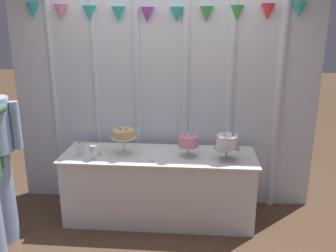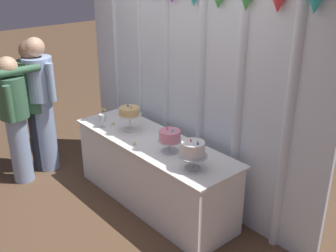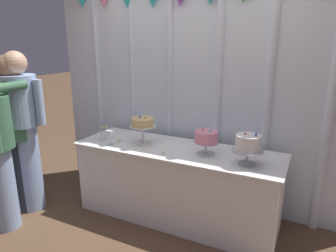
{
  "view_description": "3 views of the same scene",
  "coord_description": "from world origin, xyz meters",
  "px_view_note": "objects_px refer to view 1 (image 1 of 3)",
  "views": [
    {
      "loc": [
        0.39,
        -3.42,
        2.12
      ],
      "look_at": [
        0.09,
        0.16,
        1.05
      ],
      "focal_mm": 38.27,
      "sensor_mm": 36.0,
      "label": 1
    },
    {
      "loc": [
        3.01,
        -2.29,
        2.55
      ],
      "look_at": [
        0.2,
        0.13,
        0.97
      ],
      "focal_mm": 43.48,
      "sensor_mm": 36.0,
      "label": 2
    },
    {
      "loc": [
        1.15,
        -2.43,
        1.77
      ],
      "look_at": [
        -0.12,
        0.14,
        0.96
      ],
      "focal_mm": 32.34,
      "sensor_mm": 36.0,
      "label": 3
    }
  ],
  "objects_px": {
    "cake_display_center": "(188,142)",
    "tealight_near_left": "(152,161)",
    "cake_display_leftmost": "(124,135)",
    "tealight_far_left": "(99,154)",
    "wine_glass": "(93,149)",
    "flower_vase": "(81,151)",
    "cake_table": "(159,187)",
    "cake_display_rightmost": "(227,143)"
  },
  "relations": [
    {
      "from": "cake_display_rightmost",
      "to": "tealight_near_left",
      "type": "bearing_deg",
      "value": -171.78
    },
    {
      "from": "cake_display_rightmost",
      "to": "wine_glass",
      "type": "relative_size",
      "value": 1.96
    },
    {
      "from": "flower_vase",
      "to": "tealight_far_left",
      "type": "bearing_deg",
      "value": 6.29
    },
    {
      "from": "cake_display_rightmost",
      "to": "flower_vase",
      "type": "xyz_separation_m",
      "value": [
        -1.51,
        0.0,
        -0.13
      ]
    },
    {
      "from": "cake_table",
      "to": "cake_display_rightmost",
      "type": "height_order",
      "value": "cake_display_rightmost"
    },
    {
      "from": "tealight_near_left",
      "to": "cake_display_center",
      "type": "bearing_deg",
      "value": 25.61
    },
    {
      "from": "tealight_far_left",
      "to": "cake_display_rightmost",
      "type": "bearing_deg",
      "value": -0.94
    },
    {
      "from": "cake_display_leftmost",
      "to": "tealight_far_left",
      "type": "bearing_deg",
      "value": -168.63
    },
    {
      "from": "cake_display_center",
      "to": "tealight_near_left",
      "type": "relative_size",
      "value": 7.03
    },
    {
      "from": "cake_display_rightmost",
      "to": "tealight_near_left",
      "type": "xyz_separation_m",
      "value": [
        -0.74,
        -0.11,
        -0.17
      ]
    },
    {
      "from": "cake_display_leftmost",
      "to": "tealight_far_left",
      "type": "relative_size",
      "value": 6.05
    },
    {
      "from": "cake_table",
      "to": "cake_display_center",
      "type": "relative_size",
      "value": 7.71
    },
    {
      "from": "cake_display_center",
      "to": "flower_vase",
      "type": "height_order",
      "value": "cake_display_center"
    },
    {
      "from": "wine_glass",
      "to": "tealight_near_left",
      "type": "xyz_separation_m",
      "value": [
        0.6,
        -0.01,
        -0.1
      ]
    },
    {
      "from": "cake_table",
      "to": "tealight_near_left",
      "type": "xyz_separation_m",
      "value": [
        -0.05,
        -0.21,
        0.39
      ]
    },
    {
      "from": "tealight_far_left",
      "to": "cake_table",
      "type": "bearing_deg",
      "value": 6.99
    },
    {
      "from": "cake_table",
      "to": "cake_display_rightmost",
      "type": "bearing_deg",
      "value": -7.98
    },
    {
      "from": "cake_display_rightmost",
      "to": "flower_vase",
      "type": "bearing_deg",
      "value": 179.96
    },
    {
      "from": "wine_glass",
      "to": "tealight_far_left",
      "type": "bearing_deg",
      "value": 78.83
    },
    {
      "from": "tealight_near_left",
      "to": "cake_table",
      "type": "bearing_deg",
      "value": 77.18
    },
    {
      "from": "cake_table",
      "to": "cake_display_center",
      "type": "distance_m",
      "value": 0.62
    },
    {
      "from": "wine_glass",
      "to": "tealight_near_left",
      "type": "height_order",
      "value": "wine_glass"
    },
    {
      "from": "wine_glass",
      "to": "flower_vase",
      "type": "xyz_separation_m",
      "value": [
        -0.16,
        0.1,
        -0.06
      ]
    },
    {
      "from": "flower_vase",
      "to": "wine_glass",
      "type": "bearing_deg",
      "value": -32.62
    },
    {
      "from": "cake_table",
      "to": "flower_vase",
      "type": "xyz_separation_m",
      "value": [
        -0.81,
        -0.1,
        0.42
      ]
    },
    {
      "from": "cake_table",
      "to": "cake_display_leftmost",
      "type": "bearing_deg",
      "value": -176.09
    },
    {
      "from": "cake_display_leftmost",
      "to": "cake_display_rightmost",
      "type": "bearing_deg",
      "value": -3.91
    },
    {
      "from": "cake_display_rightmost",
      "to": "tealight_far_left",
      "type": "height_order",
      "value": "cake_display_rightmost"
    },
    {
      "from": "cake_table",
      "to": "wine_glass",
      "type": "bearing_deg",
      "value": -162.76
    },
    {
      "from": "flower_vase",
      "to": "tealight_near_left",
      "type": "bearing_deg",
      "value": -8.14
    },
    {
      "from": "cake_display_center",
      "to": "flower_vase",
      "type": "relative_size",
      "value": 1.76
    },
    {
      "from": "cake_table",
      "to": "wine_glass",
      "type": "relative_size",
      "value": 13.41
    },
    {
      "from": "wine_glass",
      "to": "flower_vase",
      "type": "relative_size",
      "value": 1.01
    },
    {
      "from": "cake_display_leftmost",
      "to": "wine_glass",
      "type": "xyz_separation_m",
      "value": [
        -0.28,
        -0.18,
        -0.1
      ]
    },
    {
      "from": "cake_display_rightmost",
      "to": "tealight_far_left",
      "type": "bearing_deg",
      "value": 179.06
    },
    {
      "from": "cake_display_leftmost",
      "to": "wine_glass",
      "type": "distance_m",
      "value": 0.34
    },
    {
      "from": "cake_table",
      "to": "tealight_far_left",
      "type": "height_order",
      "value": "tealight_far_left"
    },
    {
      "from": "cake_table",
      "to": "tealight_near_left",
      "type": "bearing_deg",
      "value": -102.82
    },
    {
      "from": "wine_glass",
      "to": "cake_display_leftmost",
      "type": "bearing_deg",
      "value": 32.13
    },
    {
      "from": "cake_display_center",
      "to": "tealight_near_left",
      "type": "bearing_deg",
      "value": -154.39
    },
    {
      "from": "cake_display_leftmost",
      "to": "wine_glass",
      "type": "height_order",
      "value": "cake_display_leftmost"
    },
    {
      "from": "wine_glass",
      "to": "tealight_near_left",
      "type": "bearing_deg",
      "value": -0.51
    }
  ]
}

